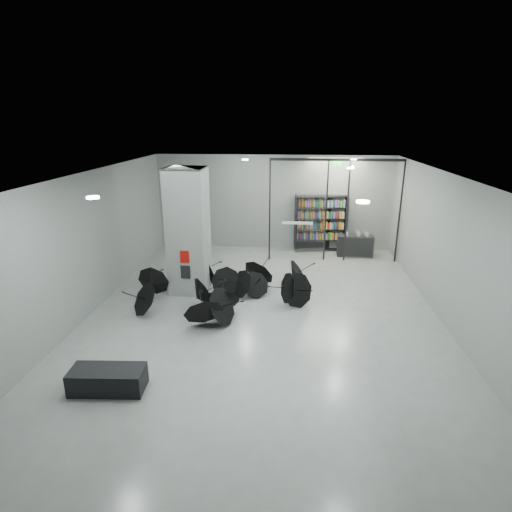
# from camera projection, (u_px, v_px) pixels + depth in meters

# --- Properties ---
(room) EXTENTS (14.00, 14.02, 4.01)m
(room) POSITION_uv_depth(u_px,v_px,m) (263.00, 222.00, 10.67)
(room) COLOR gray
(room) RESTS_ON ground
(column) EXTENTS (1.20, 1.20, 4.00)m
(column) POSITION_uv_depth(u_px,v_px,m) (188.00, 231.00, 13.03)
(column) COLOR slate
(column) RESTS_ON ground
(fire_cabinet) EXTENTS (0.28, 0.04, 0.38)m
(fire_cabinet) POSITION_uv_depth(u_px,v_px,m) (185.00, 257.00, 12.65)
(fire_cabinet) COLOR #A50A07
(fire_cabinet) RESTS_ON column
(info_panel) EXTENTS (0.30, 0.03, 0.42)m
(info_panel) POSITION_uv_depth(u_px,v_px,m) (185.00, 272.00, 12.81)
(info_panel) COLOR black
(info_panel) RESTS_ON column
(exit_sign) EXTENTS (0.30, 0.06, 0.15)m
(exit_sign) POSITION_uv_depth(u_px,v_px,m) (337.00, 164.00, 15.19)
(exit_sign) COLOR #0CE533
(exit_sign) RESTS_ON room
(glass_partition) EXTENTS (5.06, 0.08, 4.00)m
(glass_partition) POSITION_uv_depth(u_px,v_px,m) (334.00, 206.00, 15.89)
(glass_partition) COLOR silver
(glass_partition) RESTS_ON ground
(bench) EXTENTS (1.55, 0.75, 0.49)m
(bench) POSITION_uv_depth(u_px,v_px,m) (108.00, 379.00, 8.51)
(bench) COLOR black
(bench) RESTS_ON ground
(bookshelf) EXTENTS (2.20, 0.79, 2.38)m
(bookshelf) POSITION_uv_depth(u_px,v_px,m) (321.00, 223.00, 17.42)
(bookshelf) COLOR black
(bookshelf) RESTS_ON ground
(shop_counter) EXTENTS (1.46, 0.64, 0.86)m
(shop_counter) POSITION_uv_depth(u_px,v_px,m) (355.00, 246.00, 16.94)
(shop_counter) COLOR black
(shop_counter) RESTS_ON ground
(umbrella_cluster) EXTENTS (5.73, 4.81, 1.32)m
(umbrella_cluster) POSITION_uv_depth(u_px,v_px,m) (228.00, 293.00, 12.55)
(umbrella_cluster) COLOR black
(umbrella_cluster) RESTS_ON ground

